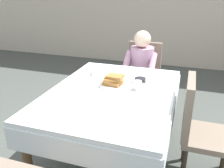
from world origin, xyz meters
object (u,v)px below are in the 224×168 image
(chair_diner, at_px, (143,73))
(diner_person, at_px, (141,66))
(knife_right_of_plate, at_px, (132,88))
(dining_table_main, at_px, (112,100))
(bowl_butter, at_px, (140,80))
(chair_right_side, at_px, (198,125))
(plate_breakfast, at_px, (114,85))
(syrup_pitcher, at_px, (93,73))
(breakfast_stack, at_px, (114,80))
(fork_left_of_plate, at_px, (94,84))
(spoon_near_edge, at_px, (102,99))
(cup_coffee, at_px, (138,85))

(chair_diner, distance_m, diner_person, 0.21)
(diner_person, distance_m, knife_right_of_plate, 0.92)
(dining_table_main, relative_size, bowl_butter, 13.85)
(diner_person, relative_size, chair_right_side, 1.20)
(plate_breakfast, bearing_deg, bowl_butter, 35.39)
(diner_person, relative_size, syrup_pitcher, 14.00)
(dining_table_main, distance_m, bowl_butter, 0.36)
(chair_right_side, relative_size, breakfast_stack, 4.73)
(plate_breakfast, height_order, fork_left_of_plate, plate_breakfast)
(plate_breakfast, xyz_separation_m, breakfast_stack, (0.00, -0.01, 0.05))
(plate_breakfast, bearing_deg, knife_right_of_plate, -6.01)
(chair_right_side, xyz_separation_m, spoon_near_edge, (-0.80, -0.19, 0.21))
(bowl_butter, bearing_deg, plate_breakfast, -144.61)
(cup_coffee, relative_size, fork_left_of_plate, 0.63)
(cup_coffee, relative_size, knife_right_of_plate, 0.57)
(dining_table_main, distance_m, knife_right_of_plate, 0.22)
(breakfast_stack, bearing_deg, cup_coffee, -5.23)
(cup_coffee, bearing_deg, fork_left_of_plate, 178.82)
(chair_diner, xyz_separation_m, syrup_pitcher, (-0.37, -0.87, 0.25))
(fork_left_of_plate, bearing_deg, knife_right_of_plate, -90.50)
(knife_right_of_plate, bearing_deg, diner_person, 0.10)
(fork_left_of_plate, bearing_deg, bowl_butter, -67.13)
(cup_coffee, xyz_separation_m, spoon_near_edge, (-0.25, -0.29, -0.04))
(plate_breakfast, height_order, breakfast_stack, breakfast_stack)
(chair_right_side, xyz_separation_m, cup_coffee, (-0.55, 0.09, 0.25))
(chair_diner, distance_m, bowl_butter, 0.93)
(dining_table_main, relative_size, cup_coffee, 13.49)
(dining_table_main, bearing_deg, chair_diner, 87.19)
(chair_right_side, height_order, bowl_butter, chair_right_side)
(diner_person, distance_m, syrup_pitcher, 0.81)
(breakfast_stack, xyz_separation_m, fork_left_of_plate, (-0.19, -0.01, -0.06))
(chair_diner, height_order, knife_right_of_plate, chair_diner)
(knife_right_of_plate, xyz_separation_m, spoon_near_edge, (-0.19, -0.30, 0.00))
(breakfast_stack, relative_size, fork_left_of_plate, 1.09)
(bowl_butter, height_order, knife_right_of_plate, bowl_butter)
(chair_right_side, distance_m, fork_left_of_plate, 1.01)
(cup_coffee, height_order, bowl_butter, cup_coffee)
(knife_right_of_plate, bearing_deg, cup_coffee, -106.45)
(bowl_butter, relative_size, spoon_near_edge, 0.73)
(cup_coffee, bearing_deg, spoon_near_edge, -130.62)
(chair_right_side, bearing_deg, syrup_pitcher, -105.47)
(dining_table_main, xyz_separation_m, knife_right_of_plate, (0.16, 0.10, 0.09))
(chair_right_side, distance_m, bowl_butter, 0.68)
(breakfast_stack, bearing_deg, chair_right_side, -8.34)
(dining_table_main, relative_size, chair_right_side, 1.64)
(diner_person, relative_size, cup_coffee, 9.91)
(dining_table_main, bearing_deg, plate_breakfast, 101.52)
(spoon_near_edge, bearing_deg, breakfast_stack, 86.08)
(breakfast_stack, distance_m, knife_right_of_plate, 0.20)
(chair_diner, bearing_deg, spoon_near_edge, 86.35)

